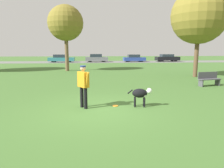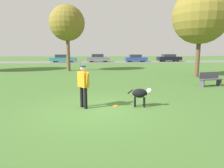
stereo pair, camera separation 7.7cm
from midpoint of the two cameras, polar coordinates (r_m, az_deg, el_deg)
name	(u,v)px [view 2 (the right image)]	position (r m, az deg, el deg)	size (l,w,h in m)	color
ground_plane	(98,110)	(7.37, -3.80, -7.39)	(120.00, 120.00, 0.00)	#426B2D
far_road_strip	(97,62)	(36.00, -4.22, 6.32)	(120.00, 6.00, 0.01)	slate
person	(83,83)	(7.48, -7.90, 0.30)	(0.51, 0.65, 1.60)	black
dog	(141,94)	(7.74, 8.56, -2.78)	(0.95, 0.43, 0.73)	black
frisbee	(115,106)	(7.85, 1.27, -6.23)	(0.23, 0.23, 0.02)	orange
tree_near_right	(201,16)	(17.62, 24.13, 17.34)	(4.31, 4.31, 6.91)	brown
tree_mid_center	(67,23)	(21.34, -12.61, 16.56)	(3.54, 3.54, 6.57)	brown
parked_car_teal	(63,58)	(36.25, -13.72, 7.13)	(4.50, 1.77, 1.35)	teal
parked_car_grey	(98,58)	(35.73, -3.94, 7.40)	(3.98, 1.92, 1.41)	slate
parked_car_blue	(136,58)	(36.28, 6.86, 7.30)	(3.93, 1.76, 1.32)	#284293
parked_car_black	(169,58)	(38.53, 16.03, 7.18)	(4.34, 1.91, 1.35)	black
park_bench	(210,79)	(13.42, 26.36, 1.39)	(1.45, 0.69, 0.84)	#47474C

